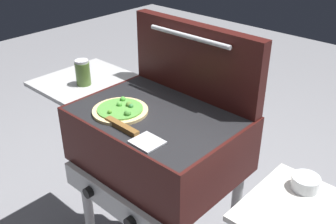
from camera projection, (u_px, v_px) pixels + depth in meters
grill at (156, 143)px, 1.56m from camera, size 0.96×0.53×0.90m
grill_lid_open at (195, 60)px, 1.56m from camera, size 0.63×0.09×0.30m
pizza_veggie at (121, 110)px, 1.49m from camera, size 0.21×0.21×0.04m
sauce_jar at (83, 73)px, 1.69m from camera, size 0.06×0.06×0.11m
spatula at (132, 133)px, 1.35m from camera, size 0.26×0.09×0.02m
topping_bowl_near at (305, 183)px, 1.27m from camera, size 0.09×0.09×0.04m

